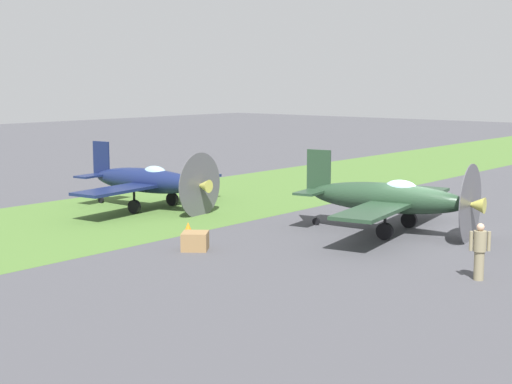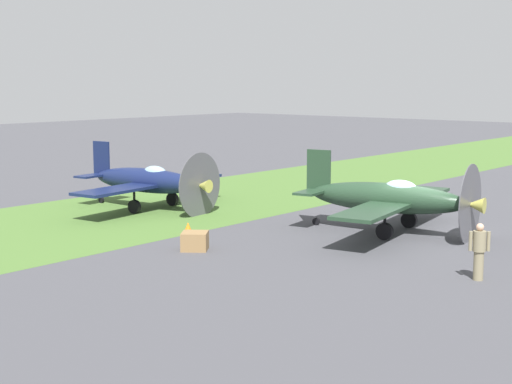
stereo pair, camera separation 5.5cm
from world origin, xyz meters
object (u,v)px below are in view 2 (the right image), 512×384
object	(u,v)px
airplane_wingman	(148,181)
runway_marker_cone	(188,228)
airplane_lead	(390,198)
ground_crew_chief	(479,250)
supply_crate	(195,241)

from	to	relation	value
airplane_wingman	runway_marker_cone	xyz separation A→B (m)	(2.91, 5.49, -1.10)
airplane_lead	ground_crew_chief	size ratio (longest dim) A/B	5.35
airplane_lead	supply_crate	world-z (taller)	airplane_lead
supply_crate	runway_marker_cone	xyz separation A→B (m)	(-1.95, -2.29, -0.10)
airplane_wingman	runway_marker_cone	size ratio (longest dim) A/B	20.23
airplane_lead	airplane_wingman	xyz separation A→B (m)	(2.26, -11.46, -0.05)
ground_crew_chief	runway_marker_cone	bearing A→B (deg)	148.53
airplane_lead	airplane_wingman	distance (m)	11.68
airplane_wingman	runway_marker_cone	world-z (taller)	airplane_wingman
airplane_wingman	ground_crew_chief	world-z (taller)	airplane_wingman
airplane_lead	ground_crew_chief	world-z (taller)	airplane_lead
ground_crew_chief	supply_crate	size ratio (longest dim) A/B	1.92
runway_marker_cone	airplane_wingman	bearing A→B (deg)	-117.91
supply_crate	runway_marker_cone	world-z (taller)	supply_crate
airplane_lead	runway_marker_cone	world-z (taller)	airplane_lead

